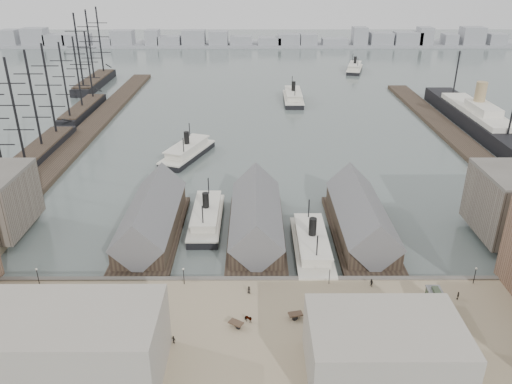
{
  "coord_description": "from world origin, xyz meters",
  "views": [
    {
      "loc": [
        -0.42,
        -92.97,
        62.44
      ],
      "look_at": [
        0.0,
        30.0,
        6.0
      ],
      "focal_mm": 35.0,
      "sensor_mm": 36.0,
      "label": 1
    }
  ],
  "objects_px": {
    "horse_cart_left": "(53,305)",
    "horse_cart_right": "(305,316)",
    "ferry_docked_west": "(206,216)",
    "horse_cart_center": "(244,321)",
    "tram": "(440,309)",
    "ocean_steamer": "(476,118)"
  },
  "relations": [
    {
      "from": "horse_cart_left",
      "to": "horse_cart_right",
      "type": "height_order",
      "value": "horse_cart_left"
    },
    {
      "from": "ferry_docked_west",
      "to": "horse_cart_left",
      "type": "bearing_deg",
      "value": -124.79
    },
    {
      "from": "ferry_docked_west",
      "to": "horse_cart_right",
      "type": "height_order",
      "value": "ferry_docked_west"
    },
    {
      "from": "ferry_docked_west",
      "to": "horse_cart_center",
      "type": "xyz_separation_m",
      "value": [
        10.62,
        -42.61,
        0.57
      ]
    },
    {
      "from": "ferry_docked_west",
      "to": "tram",
      "type": "distance_m",
      "value": 62.37
    },
    {
      "from": "ferry_docked_west",
      "to": "tram",
      "type": "bearing_deg",
      "value": -41.06
    },
    {
      "from": "tram",
      "to": "ferry_docked_west",
      "type": "bearing_deg",
      "value": 140.16
    },
    {
      "from": "horse_cart_left",
      "to": "ocean_steamer",
      "type": "bearing_deg",
      "value": -11.58
    },
    {
      "from": "ferry_docked_west",
      "to": "ocean_steamer",
      "type": "bearing_deg",
      "value": 39.05
    },
    {
      "from": "tram",
      "to": "horse_cart_center",
      "type": "distance_m",
      "value": 36.44
    },
    {
      "from": "ferry_docked_west",
      "to": "ocean_steamer",
      "type": "height_order",
      "value": "ocean_steamer"
    },
    {
      "from": "ferry_docked_west",
      "to": "tram",
      "type": "height_order",
      "value": "ferry_docked_west"
    },
    {
      "from": "ferry_docked_west",
      "to": "ocean_steamer",
      "type": "relative_size",
      "value": 0.28
    },
    {
      "from": "horse_cart_center",
      "to": "horse_cart_right",
      "type": "xyz_separation_m",
      "value": [
        11.34,
        1.15,
        -0.02
      ]
    },
    {
      "from": "ocean_steamer",
      "to": "horse_cart_center",
      "type": "distance_m",
      "value": 158.88
    },
    {
      "from": "horse_cart_left",
      "to": "horse_cart_center",
      "type": "relative_size",
      "value": 0.97
    },
    {
      "from": "horse_cart_left",
      "to": "ferry_docked_west",
      "type": "bearing_deg",
      "value": 0.48
    },
    {
      "from": "ferry_docked_west",
      "to": "horse_cart_center",
      "type": "distance_m",
      "value": 43.92
    },
    {
      "from": "tram",
      "to": "horse_cart_right",
      "type": "relative_size",
      "value": 2.23
    },
    {
      "from": "ferry_docked_west",
      "to": "ocean_steamer",
      "type": "distance_m",
      "value": 135.22
    },
    {
      "from": "ocean_steamer",
      "to": "horse_cart_left",
      "type": "bearing_deg",
      "value": -136.86
    },
    {
      "from": "horse_cart_left",
      "to": "horse_cart_right",
      "type": "bearing_deg",
      "value": -59.03
    }
  ]
}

